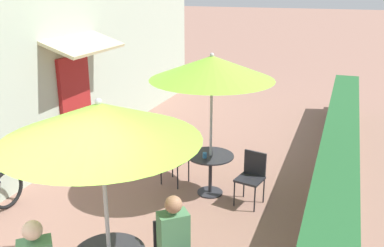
% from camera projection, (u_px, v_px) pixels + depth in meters
% --- Properties ---
extents(cafe_facade_wall, '(0.98, 11.35, 4.20)m').
position_uv_depth(cafe_facade_wall, '(78.00, 53.00, 8.84)').
color(cafe_facade_wall, '#B2C1AD').
rests_on(cafe_facade_wall, ground_plane).
extents(planter_hedge, '(0.60, 10.35, 1.01)m').
position_uv_depth(planter_hedge, '(338.00, 156.00, 7.62)').
color(planter_hedge, gray).
rests_on(planter_hedge, ground_plane).
extents(patio_umbrella_near, '(2.01, 2.01, 2.43)m').
position_uv_depth(patio_umbrella_near, '(100.00, 122.00, 4.14)').
color(patio_umbrella_near, '#B7B7BC').
rests_on(patio_umbrella_near, ground_plane).
extents(seated_patron_near_right, '(0.50, 0.51, 1.25)m').
position_uv_depth(seated_patron_near_right, '(175.00, 242.00, 4.82)').
color(seated_patron_near_right, '#23232D').
rests_on(seated_patron_near_right, ground_plane).
extents(patio_table_mid, '(0.79, 0.79, 0.71)m').
position_uv_depth(patio_table_mid, '(210.00, 165.00, 7.25)').
color(patio_table_mid, '#28282D').
rests_on(patio_table_mid, ground_plane).
extents(patio_umbrella_mid, '(2.01, 2.01, 2.43)m').
position_uv_depth(patio_umbrella_mid, '(212.00, 68.00, 6.73)').
color(patio_umbrella_mid, '#B7B7BC').
rests_on(patio_umbrella_mid, ground_plane).
extents(cafe_chair_mid_left, '(0.47, 0.47, 0.87)m').
position_uv_depth(cafe_chair_mid_left, '(172.00, 158.00, 7.56)').
color(cafe_chair_mid_left, '#232328').
rests_on(cafe_chair_mid_left, ground_plane).
extents(cafe_chair_mid_right, '(0.47, 0.47, 0.87)m').
position_uv_depth(cafe_chair_mid_right, '(252.00, 174.00, 6.94)').
color(cafe_chair_mid_right, '#232328').
rests_on(cafe_chair_mid_right, ground_plane).
extents(coffee_cup_mid, '(0.07, 0.07, 0.09)m').
position_uv_depth(coffee_cup_mid, '(205.00, 155.00, 7.07)').
color(coffee_cup_mid, teal).
rests_on(coffee_cup_mid, patio_table_mid).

